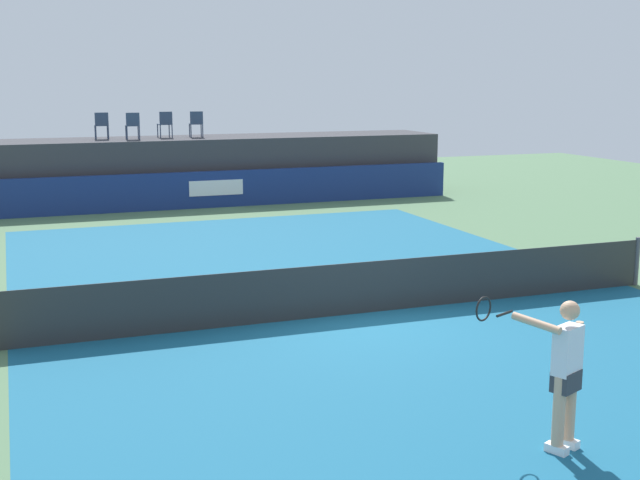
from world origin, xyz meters
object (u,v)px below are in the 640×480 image
object	(u,v)px
spectator_chair_center	(165,123)
tennis_player	(564,370)
spectator_chair_right	(196,123)
tennis_ball	(469,280)
spectator_chair_left	(133,125)
net_post_far	(637,261)
spectator_chair_far_left	(102,124)

from	to	relation	value
spectator_chair_center	tennis_player	world-z (taller)	spectator_chair_center
spectator_chair_right	tennis_ball	xyz separation A→B (m)	(2.76, -13.86, -2.66)
spectator_chair_left	spectator_chair_right	distance (m)	2.24
net_post_far	tennis_player	xyz separation A→B (m)	(-6.26, -6.06, 0.46)
spectator_chair_center	spectator_chair_right	bearing A→B (deg)	-7.52
tennis_player	spectator_chair_center	bearing A→B (deg)	91.66
spectator_chair_center	tennis_player	distance (m)	21.58
spectator_chair_far_left	spectator_chair_left	bearing A→B (deg)	-27.32
spectator_chair_right	tennis_ball	world-z (taller)	spectator_chair_right
spectator_chair_right	tennis_player	xyz separation A→B (m)	(-0.42, -21.36, -1.73)
tennis_ball	spectator_chair_right	bearing A→B (deg)	101.27
spectator_chair_left	tennis_ball	bearing A→B (deg)	-69.80
spectator_chair_left	spectator_chair_far_left	bearing A→B (deg)	152.68
tennis_ball	spectator_chair_far_left	bearing A→B (deg)	112.93
net_post_far	tennis_player	world-z (taller)	tennis_player
net_post_far	spectator_chair_center	bearing A→B (deg)	114.02
spectator_chair_center	tennis_ball	distance (m)	14.75
spectator_chair_center	spectator_chair_left	bearing A→B (deg)	-157.41
spectator_chair_center	spectator_chair_right	size ratio (longest dim) A/B	1.00
spectator_chair_left	spectator_chair_right	world-z (taller)	same
spectator_chair_left	spectator_chair_right	size ratio (longest dim) A/B	1.00
spectator_chair_far_left	tennis_player	bearing A→B (deg)	-82.74
spectator_chair_center	tennis_player	bearing A→B (deg)	-88.34
spectator_chair_far_left	spectator_chair_center	bearing A→B (deg)	-0.18
net_post_far	tennis_ball	world-z (taller)	net_post_far
spectator_chair_left	tennis_player	world-z (taller)	spectator_chair_left
spectator_chair_right	net_post_far	xyz separation A→B (m)	(5.84, -15.30, -2.19)
spectator_chair_left	spectator_chair_center	world-z (taller)	same
spectator_chair_far_left	spectator_chair_right	size ratio (longest dim) A/B	1.00
tennis_ball	net_post_far	bearing A→B (deg)	-25.07
spectator_chair_center	net_post_far	distance (m)	17.04
spectator_chair_left	spectator_chair_center	bearing A→B (deg)	22.59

